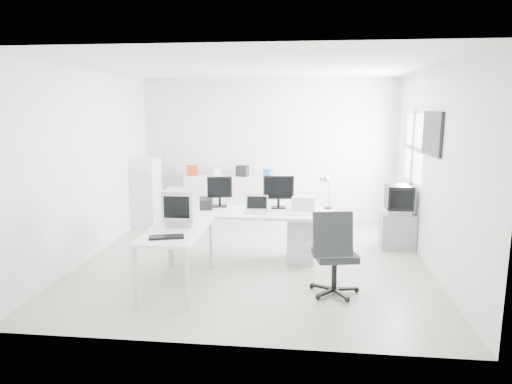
# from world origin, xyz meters

# --- Properties ---
(floor) EXTENTS (5.00, 5.00, 0.01)m
(floor) POSITION_xyz_m (0.00, 0.00, 0.00)
(floor) COLOR beige
(floor) RESTS_ON ground
(ceiling) EXTENTS (5.00, 5.00, 0.01)m
(ceiling) POSITION_xyz_m (0.00, 0.00, 2.80)
(ceiling) COLOR white
(ceiling) RESTS_ON back_wall
(back_wall) EXTENTS (5.00, 0.02, 2.80)m
(back_wall) POSITION_xyz_m (0.00, 2.50, 1.40)
(back_wall) COLOR silver
(back_wall) RESTS_ON floor
(left_wall) EXTENTS (0.02, 5.00, 2.80)m
(left_wall) POSITION_xyz_m (-2.50, 0.00, 1.40)
(left_wall) COLOR silver
(left_wall) RESTS_ON floor
(right_wall) EXTENTS (0.02, 5.00, 2.80)m
(right_wall) POSITION_xyz_m (2.50, 0.00, 1.40)
(right_wall) COLOR silver
(right_wall) RESTS_ON floor
(window) EXTENTS (0.02, 1.20, 1.10)m
(window) POSITION_xyz_m (2.48, 1.20, 1.60)
(window) COLOR white
(window) RESTS_ON right_wall
(wall_picture) EXTENTS (0.04, 0.90, 0.60)m
(wall_picture) POSITION_xyz_m (2.47, 0.10, 1.90)
(wall_picture) COLOR black
(wall_picture) RESTS_ON right_wall
(main_desk) EXTENTS (2.40, 0.80, 0.75)m
(main_desk) POSITION_xyz_m (-0.02, 0.01, 0.38)
(main_desk) COLOR silver
(main_desk) RESTS_ON floor
(side_desk) EXTENTS (0.70, 1.40, 0.75)m
(side_desk) POSITION_xyz_m (-0.87, -1.09, 0.38)
(side_desk) COLOR silver
(side_desk) RESTS_ON floor
(drawer_pedestal) EXTENTS (0.40, 0.50, 0.60)m
(drawer_pedestal) POSITION_xyz_m (0.68, 0.06, 0.30)
(drawer_pedestal) COLOR silver
(drawer_pedestal) RESTS_ON floor
(inkjet_printer) EXTENTS (0.47, 0.39, 0.15)m
(inkjet_printer) POSITION_xyz_m (-0.87, 0.11, 0.83)
(inkjet_printer) COLOR black
(inkjet_printer) RESTS_ON main_desk
(lcd_monitor_small) EXTENTS (0.41, 0.28, 0.48)m
(lcd_monitor_small) POSITION_xyz_m (-0.57, 0.26, 0.99)
(lcd_monitor_small) COLOR black
(lcd_monitor_small) RESTS_ON main_desk
(lcd_monitor_large) EXTENTS (0.48, 0.23, 0.48)m
(lcd_monitor_large) POSITION_xyz_m (0.33, 0.26, 0.99)
(lcd_monitor_large) COLOR black
(lcd_monitor_large) RESTS_ON main_desk
(laptop) EXTENTS (0.35, 0.36, 0.23)m
(laptop) POSITION_xyz_m (0.03, -0.09, 0.87)
(laptop) COLOR #B7B7BA
(laptop) RESTS_ON main_desk
(white_keyboard) EXTENTS (0.41, 0.15, 0.02)m
(white_keyboard) POSITION_xyz_m (0.63, -0.14, 0.76)
(white_keyboard) COLOR silver
(white_keyboard) RESTS_ON main_desk
(white_mouse) EXTENTS (0.06, 0.06, 0.06)m
(white_mouse) POSITION_xyz_m (0.93, -0.09, 0.78)
(white_mouse) COLOR silver
(white_mouse) RESTS_ON main_desk
(laser_printer) EXTENTS (0.40, 0.35, 0.20)m
(laser_printer) POSITION_xyz_m (0.73, 0.23, 0.85)
(laser_printer) COLOR silver
(laser_printer) RESTS_ON main_desk
(desk_lamp) EXTENTS (0.18, 0.18, 0.46)m
(desk_lamp) POSITION_xyz_m (1.08, 0.31, 0.98)
(desk_lamp) COLOR silver
(desk_lamp) RESTS_ON main_desk
(crt_monitor) EXTENTS (0.36, 0.36, 0.41)m
(crt_monitor) POSITION_xyz_m (-0.87, -0.84, 0.96)
(crt_monitor) COLOR #B7B7BA
(crt_monitor) RESTS_ON side_desk
(black_keyboard) EXTENTS (0.43, 0.27, 0.03)m
(black_keyboard) POSITION_xyz_m (-0.87, -1.49, 0.76)
(black_keyboard) COLOR black
(black_keyboard) RESTS_ON side_desk
(office_chair) EXTENTS (0.74, 0.74, 1.09)m
(office_chair) POSITION_xyz_m (1.11, -1.13, 0.54)
(office_chair) COLOR #2A2D2F
(office_chair) RESTS_ON floor
(tv_cabinet) EXTENTS (0.53, 0.43, 0.58)m
(tv_cabinet) POSITION_xyz_m (2.22, 0.82, 0.29)
(tv_cabinet) COLOR gray
(tv_cabinet) RESTS_ON floor
(crt_tv) EXTENTS (0.50, 0.48, 0.45)m
(crt_tv) POSITION_xyz_m (2.22, 0.82, 0.80)
(crt_tv) COLOR black
(crt_tv) RESTS_ON tv_cabinet
(sideboard) EXTENTS (1.84, 0.46, 0.92)m
(sideboard) POSITION_xyz_m (-0.69, 2.24, 0.46)
(sideboard) COLOR silver
(sideboard) RESTS_ON floor
(clutter_box_a) EXTENTS (0.24, 0.23, 0.20)m
(clutter_box_a) POSITION_xyz_m (-1.49, 2.24, 1.02)
(clutter_box_a) COLOR #A82418
(clutter_box_a) RESTS_ON sideboard
(clutter_box_b) EXTENTS (0.18, 0.16, 0.15)m
(clutter_box_b) POSITION_xyz_m (-0.99, 2.24, 1.00)
(clutter_box_b) COLOR silver
(clutter_box_b) RESTS_ON sideboard
(clutter_box_c) EXTENTS (0.25, 0.23, 0.21)m
(clutter_box_c) POSITION_xyz_m (-0.49, 2.24, 1.03)
(clutter_box_c) COLOR black
(clutter_box_c) RESTS_ON sideboard
(clutter_box_d) EXTENTS (0.18, 0.17, 0.15)m
(clutter_box_d) POSITION_xyz_m (0.01, 2.24, 1.00)
(clutter_box_d) COLOR blue
(clutter_box_d) RESTS_ON sideboard
(clutter_bottle) EXTENTS (0.07, 0.07, 0.22)m
(clutter_bottle) POSITION_xyz_m (-1.79, 2.28, 1.03)
(clutter_bottle) COLOR silver
(clutter_bottle) RESTS_ON sideboard
(filing_cabinet) EXTENTS (0.46, 0.54, 1.31)m
(filing_cabinet) POSITION_xyz_m (-2.28, 1.76, 0.65)
(filing_cabinet) COLOR silver
(filing_cabinet) RESTS_ON floor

